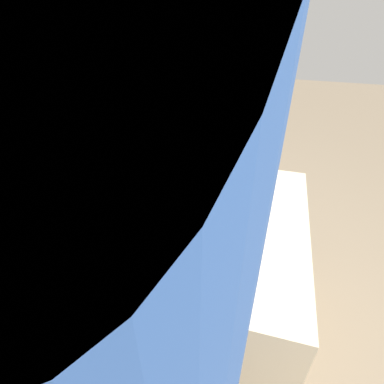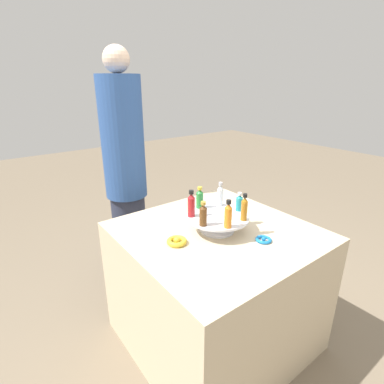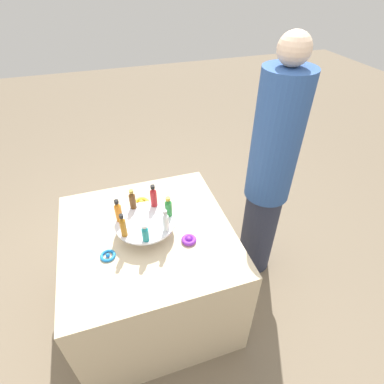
% 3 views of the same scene
% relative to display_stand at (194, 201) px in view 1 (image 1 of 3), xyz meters
% --- Properties ---
extents(ground_plane, '(12.00, 12.00, 0.00)m').
position_rel_display_stand_xyz_m(ground_plane, '(0.00, 0.00, -0.82)').
color(ground_plane, '#756651').
extents(party_table, '(0.99, 0.99, 0.76)m').
position_rel_display_stand_xyz_m(party_table, '(0.00, 0.00, -0.44)').
color(party_table, beige).
rests_on(party_table, ground_plane).
extents(display_stand, '(0.34, 0.34, 0.09)m').
position_rel_display_stand_xyz_m(display_stand, '(0.00, 0.00, 0.00)').
color(display_stand, silver).
rests_on(display_stand, party_table).
extents(bottle_orange, '(0.04, 0.04, 0.15)m').
position_rel_display_stand_xyz_m(bottle_orange, '(-0.05, -0.13, 0.10)').
color(bottle_orange, orange).
rests_on(bottle_orange, display_stand).
extents(bottle_amber, '(0.03, 0.03, 0.15)m').
position_rel_display_stand_xyz_m(bottle_amber, '(0.07, -0.12, 0.10)').
color(bottle_amber, '#AD6B19').
rests_on(bottle_amber, display_stand).
extents(bottle_teal, '(0.04, 0.04, 0.11)m').
position_rel_display_stand_xyz_m(bottle_teal, '(0.14, -0.02, 0.08)').
color(bottle_teal, teal).
rests_on(bottle_teal, display_stand).
extents(bottle_clear, '(0.03, 0.03, 0.14)m').
position_rel_display_stand_xyz_m(bottle_clear, '(0.10, 0.10, 0.09)').
color(bottle_clear, silver).
rests_on(bottle_clear, display_stand).
extents(bottle_green, '(0.04, 0.04, 0.13)m').
position_rel_display_stand_xyz_m(bottle_green, '(-0.01, 0.14, 0.09)').
color(bottle_green, '#288438').
rests_on(bottle_green, display_stand).
extents(bottle_red, '(0.04, 0.04, 0.15)m').
position_rel_display_stand_xyz_m(bottle_red, '(-0.12, 0.08, 0.10)').
color(bottle_red, '#B21E23').
rests_on(bottle_red, display_stand).
extents(bottle_brown, '(0.04, 0.04, 0.13)m').
position_rel_display_stand_xyz_m(bottle_brown, '(-0.14, -0.04, 0.09)').
color(bottle_brown, brown).
rests_on(bottle_brown, display_stand).
extents(ribbon_bow_blue, '(0.08, 0.08, 0.02)m').
position_rel_display_stand_xyz_m(ribbon_bow_blue, '(0.11, -0.23, -0.05)').
color(ribbon_bow_blue, blue).
rests_on(ribbon_bow_blue, party_table).
extents(ribbon_bow_purple, '(0.09, 0.09, 0.04)m').
position_rel_display_stand_xyz_m(ribbon_bow_purple, '(0.14, 0.21, -0.05)').
color(ribbon_bow_purple, purple).
rests_on(ribbon_bow_purple, party_table).
extents(ribbon_bow_gold, '(0.10, 0.10, 0.04)m').
position_rel_display_stand_xyz_m(ribbon_bow_gold, '(-0.26, 0.02, -0.05)').
color(ribbon_bow_gold, gold).
rests_on(ribbon_bow_gold, party_table).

